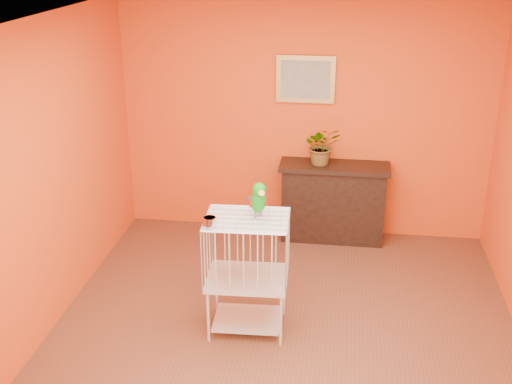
# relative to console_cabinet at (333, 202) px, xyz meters

# --- Properties ---
(ground) EXTENTS (4.50, 4.50, 0.00)m
(ground) POSITION_rel_console_cabinet_xyz_m (-0.35, -2.04, -0.44)
(ground) COLOR brown
(ground) RESTS_ON ground
(room_shell) EXTENTS (4.50, 4.50, 4.50)m
(room_shell) POSITION_rel_console_cabinet_xyz_m (-0.35, -2.04, 1.15)
(room_shell) COLOR #DA4414
(room_shell) RESTS_ON ground
(console_cabinet) EXTENTS (1.18, 0.42, 0.87)m
(console_cabinet) POSITION_rel_console_cabinet_xyz_m (0.00, 0.00, 0.00)
(console_cabinet) COLOR black
(console_cabinet) RESTS_ON ground
(potted_plant) EXTENTS (0.47, 0.50, 0.32)m
(potted_plant) POSITION_rel_console_cabinet_xyz_m (-0.15, -0.03, 0.60)
(potted_plant) COLOR #26722D
(potted_plant) RESTS_ON console_cabinet
(framed_picture) EXTENTS (0.62, 0.04, 0.50)m
(framed_picture) POSITION_rel_console_cabinet_xyz_m (-0.35, 0.18, 1.31)
(framed_picture) COLOR #AC863D
(framed_picture) RESTS_ON room_shell
(birdcage) EXTENTS (0.69, 0.55, 1.04)m
(birdcage) POSITION_rel_console_cabinet_xyz_m (-0.67, -1.85, 0.10)
(birdcage) COLOR beige
(birdcage) RESTS_ON ground
(feed_cup) EXTENTS (0.11, 0.11, 0.08)m
(feed_cup) POSITION_rel_console_cabinet_xyz_m (-0.94, -2.05, 0.64)
(feed_cup) COLOR silver
(feed_cup) RESTS_ON birdcage
(parrot) EXTENTS (0.18, 0.28, 0.31)m
(parrot) POSITION_rel_console_cabinet_xyz_m (-0.58, -1.81, 0.76)
(parrot) COLOR #59544C
(parrot) RESTS_ON birdcage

